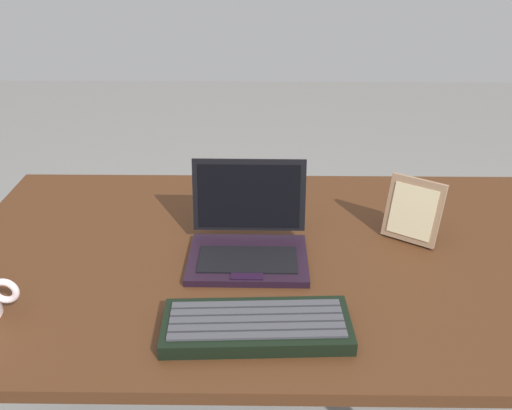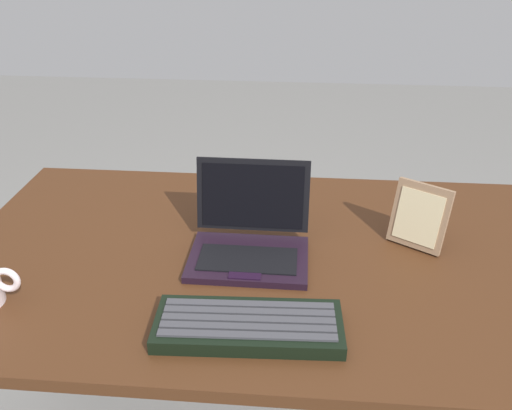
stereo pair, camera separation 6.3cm
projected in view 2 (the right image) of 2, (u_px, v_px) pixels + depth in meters
The scene contains 4 objects.
desk at pixel (273, 305), 1.18m from camera, with size 1.35×0.75×0.75m.
laptop_front at pixel (250, 239), 1.09m from camera, with size 0.24×0.20×0.18m.
external_keyboard at pixel (249, 325), 0.90m from camera, with size 0.33×0.14×0.03m.
photo_frame at pixel (419, 217), 1.11m from camera, with size 0.12×0.10×0.14m.
Camera 2 is at (0.04, -0.93, 1.38)m, focal length 36.96 mm.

